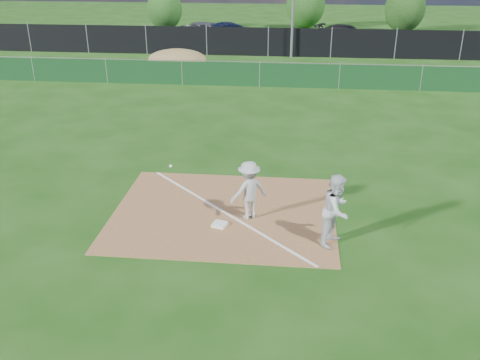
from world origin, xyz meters
name	(u,v)px	position (x,y,z in m)	size (l,w,h in m)	color
ground	(251,115)	(0.00, 10.00, 0.00)	(90.00, 90.00, 0.00)	#18440E
infield_dirt	(224,212)	(0.00, 1.00, 0.01)	(6.00, 5.00, 0.02)	brown
foul_line	(224,212)	(0.00, 1.00, 0.03)	(0.08, 7.00, 0.01)	white
green_fence	(260,75)	(0.00, 15.00, 0.60)	(44.00, 0.05, 1.20)	#0E3516
dirt_mound	(177,59)	(-5.00, 18.50, 0.58)	(3.38, 2.60, 1.17)	olive
black_fence	(268,42)	(0.00, 23.00, 0.90)	(46.00, 0.04, 1.80)	black
parking_lot	(272,43)	(0.00, 28.00, 0.01)	(46.00, 9.00, 0.01)	black
first_base	(220,224)	(-0.01, 0.23, 0.06)	(0.35, 0.35, 0.07)	white
play_at_first	(249,190)	(0.70, 0.76, 0.82)	(2.73, 1.07, 1.61)	silver
runner	(337,210)	(2.91, -0.31, 0.91)	(0.88, 0.69, 1.82)	silver
car_left	(207,31)	(-4.76, 28.09, 0.75)	(1.75, 4.34, 1.48)	#A7AAAF
car_mid	(233,33)	(-2.84, 27.75, 0.72)	(1.50, 4.30, 1.42)	black
car_right	(346,35)	(5.38, 28.21, 0.65)	(1.81, 4.44, 1.29)	black
tree_left	(165,9)	(-9.00, 32.66, 1.75)	(2.86, 2.86, 3.39)	#382316
tree_mid	(306,5)	(2.44, 34.91, 1.96)	(3.21, 3.21, 3.81)	#382316
tree_right	(405,9)	(10.25, 33.39, 1.92)	(3.15, 3.15, 3.74)	#382316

